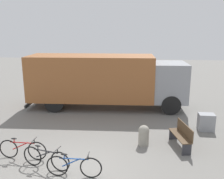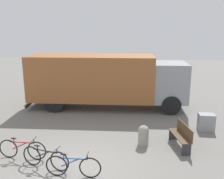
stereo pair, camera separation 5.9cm
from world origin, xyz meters
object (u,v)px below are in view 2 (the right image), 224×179
Objects in this scene: delivery_truck at (105,79)px; park_bench at (182,135)px; bicycle_far at (73,166)px; bollard_near_bench at (143,135)px; bicycle_middle at (45,158)px; bicycle_near at (22,149)px; utility_box at (206,122)px.

delivery_truck is 5.99m from park_bench.
bollard_near_bench is (2.16, 2.46, 0.07)m from bicycle_far.
bicycle_middle is at bearing 159.04° from bicycle_far.
bicycle_near reaches higher than utility_box.
bicycle_far is (2.08, -0.87, 0.00)m from bicycle_near.
delivery_truck is 5.23× the size of bicycle_middle.
delivery_truck is at bearing 94.39° from bicycle_middle.
bicycle_near is at bearing -154.26° from utility_box.
utility_box is at bearing 39.80° from bicycle_far.
bicycle_far is 3.27m from bollard_near_bench.
delivery_truck is at bearing 72.93° from bicycle_near.
park_bench is at bearing 16.90° from bicycle_near.
park_bench reaches higher than bicycle_far.
bicycle_near is at bearing -111.32° from delivery_truck.
bicycle_far is (1.04, -0.38, 0.00)m from bicycle_middle.
bicycle_middle is at bearing 100.80° from park_bench.
utility_box is (4.98, 4.27, 0.01)m from bicycle_far.
bicycle_middle is (-1.01, -6.69, -1.34)m from delivery_truck.
bollard_near_bench is (-1.46, -0.02, -0.06)m from park_bench.
utility_box is at bearing 32.81° from bollard_near_bench.
delivery_truck reaches higher than park_bench.
bicycle_far is (0.03, -7.07, -1.34)m from delivery_truck.
park_bench is 1.85× the size of bollard_near_bench.
bicycle_middle is at bearing -101.60° from delivery_truck.
bicycle_near is 4.53m from bollard_near_bench.
delivery_truck is 11.68× the size of utility_box.
bicycle_near is 2.25m from bicycle_far.
park_bench reaches higher than utility_box.
bicycle_middle is (1.04, -0.49, 0.00)m from bicycle_near.
bollard_near_bench is at bearing -67.58° from delivery_truck.
bollard_near_bench is 3.35m from utility_box.
bicycle_middle is at bearing -147.08° from utility_box.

